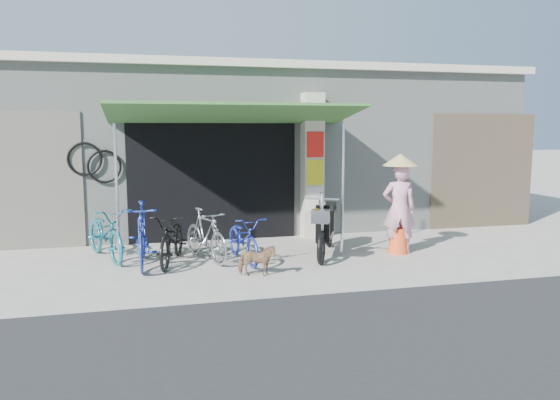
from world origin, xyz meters
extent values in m
plane|color=#ADA79C|center=(0.00, 0.00, 0.00)|extent=(80.00, 80.00, 0.00)
cube|color=#2C2C2F|center=(0.00, -4.50, 0.01)|extent=(80.00, 6.00, 0.01)
cube|color=#9EA49C|center=(0.00, 5.10, 1.75)|extent=(12.00, 5.00, 3.50)
cube|color=beige|center=(0.00, 5.10, 3.58)|extent=(12.30, 5.30, 0.16)
cube|color=black|center=(-1.20, 2.58, 1.25)|extent=(3.40, 0.06, 2.50)
cube|color=black|center=(-1.20, 2.59, 0.55)|extent=(3.06, 0.04, 1.10)
torus|color=black|center=(-3.30, 2.54, 1.55)|extent=(0.65, 0.05, 0.65)
cylinder|color=silver|center=(-3.30, 2.56, 1.87)|extent=(0.02, 0.02, 0.12)
torus|color=black|center=(-3.65, 2.54, 1.70)|extent=(0.65, 0.05, 0.65)
cylinder|color=silver|center=(-3.65, 2.56, 2.02)|extent=(0.02, 0.02, 0.12)
cube|color=beige|center=(0.85, 2.45, 1.50)|extent=(0.42, 0.42, 3.00)
cube|color=red|center=(0.85, 2.23, 1.95)|extent=(0.36, 0.02, 0.52)
cube|color=yellow|center=(0.85, 2.23, 1.38)|extent=(0.36, 0.02, 0.52)
cube|color=silver|center=(0.85, 2.23, 0.82)|extent=(0.36, 0.02, 0.50)
cube|color=#33642D|center=(-0.90, 1.65, 2.55)|extent=(4.60, 1.88, 0.35)
cylinder|color=silver|center=(-3.00, 0.75, 1.18)|extent=(0.05, 0.05, 2.36)
cylinder|color=silver|center=(0.90, 0.75, 1.18)|extent=(0.05, 0.05, 2.36)
cube|color=brown|center=(5.00, 2.59, 1.30)|extent=(2.60, 0.06, 2.60)
cube|color=#6B665B|center=(-5.00, 2.59, 1.30)|extent=(2.60, 0.06, 2.60)
imported|color=#1A6877|center=(-3.24, 1.39, 0.46)|extent=(1.20, 1.87, 0.93)
imported|color=#21349B|center=(-2.62, 0.75, 0.53)|extent=(0.55, 1.78, 1.06)
imported|color=black|center=(-2.13, 0.79, 0.44)|extent=(0.98, 1.76, 0.88)
imported|color=#A0A0A4|center=(-1.56, 0.87, 0.45)|extent=(0.92, 1.56, 0.91)
imported|color=#212F97|center=(-0.94, 0.65, 0.40)|extent=(0.74, 1.59, 0.80)
imported|color=tan|center=(-0.91, -0.35, 0.25)|extent=(0.64, 0.40, 0.50)
torus|color=black|center=(0.29, 0.11, 0.29)|extent=(0.33, 0.57, 0.58)
torus|color=black|center=(0.88, 1.40, 0.29)|extent=(0.33, 0.57, 0.58)
cube|color=black|center=(0.59, 0.75, 0.37)|extent=(0.65, 1.04, 0.11)
cube|color=black|center=(0.74, 1.10, 0.61)|extent=(0.51, 0.66, 0.37)
cube|color=black|center=(0.74, 1.10, 0.84)|extent=(0.49, 0.65, 0.10)
cube|color=black|center=(0.38, 0.30, 0.68)|extent=(0.26, 0.20, 0.61)
cylinder|color=silver|center=(0.30, 0.14, 1.11)|extent=(0.53, 0.27, 0.03)
cube|color=silver|center=(0.22, -0.04, 0.85)|extent=(0.35, 0.32, 0.22)
imported|color=pink|center=(1.93, 0.57, 0.83)|extent=(0.68, 0.54, 1.65)
cone|color=#ED4C21|center=(1.93, 0.57, 0.23)|extent=(0.38, 0.38, 0.46)
cone|color=tan|center=(1.93, 0.57, 1.72)|extent=(0.64, 0.64, 0.22)
camera|label=1|loc=(-2.56, -8.43, 2.29)|focal=35.00mm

